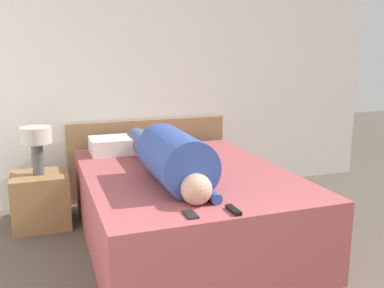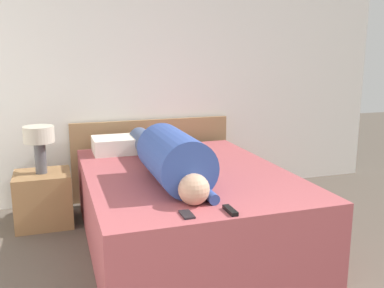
# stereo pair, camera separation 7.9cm
# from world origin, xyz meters

# --- Properties ---
(wall_back) EXTENTS (5.54, 0.06, 2.60)m
(wall_back) POSITION_xyz_m (0.00, 3.55, 1.30)
(wall_back) COLOR white
(wall_back) RESTS_ON ground_plane
(bed) EXTENTS (1.53, 2.06, 0.58)m
(bed) POSITION_xyz_m (0.13, 2.30, 0.29)
(bed) COLOR #A84C51
(bed) RESTS_ON ground_plane
(headboard) EXTENTS (1.65, 0.04, 0.82)m
(headboard) POSITION_xyz_m (0.13, 3.48, 0.41)
(headboard) COLOR #A37A51
(headboard) RESTS_ON ground_plane
(nightstand) EXTENTS (0.48, 0.44, 0.47)m
(nightstand) POSITION_xyz_m (-0.96, 3.02, 0.23)
(nightstand) COLOR olive
(nightstand) RESTS_ON ground_plane
(table_lamp) EXTENTS (0.26, 0.26, 0.41)m
(table_lamp) POSITION_xyz_m (-0.96, 3.02, 0.77)
(table_lamp) COLOR #4C4C51
(table_lamp) RESTS_ON nightstand
(person_lying) EXTENTS (0.38, 1.79, 0.38)m
(person_lying) POSITION_xyz_m (-0.05, 2.17, 0.75)
(person_lying) COLOR tan
(person_lying) RESTS_ON bed
(pillow_near_headboard) EXTENTS (0.55, 0.36, 0.14)m
(pillow_near_headboard) POSITION_xyz_m (-0.23, 3.12, 0.65)
(pillow_near_headboard) COLOR silver
(pillow_near_headboard) RESTS_ON bed
(tv_remote) EXTENTS (0.04, 0.15, 0.02)m
(tv_remote) POSITION_xyz_m (0.11, 1.38, 0.59)
(tv_remote) COLOR black
(tv_remote) RESTS_ON bed
(cell_phone) EXTENTS (0.06, 0.13, 0.01)m
(cell_phone) POSITION_xyz_m (-0.15, 1.41, 0.59)
(cell_phone) COLOR black
(cell_phone) RESTS_ON bed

